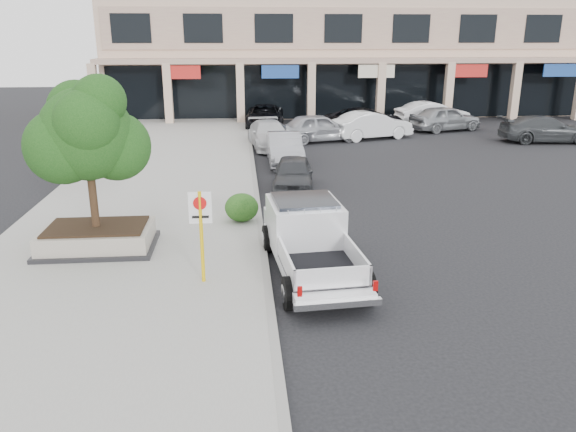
% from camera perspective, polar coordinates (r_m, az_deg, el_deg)
% --- Properties ---
extents(ground, '(120.00, 120.00, 0.00)m').
position_cam_1_polar(ground, '(14.55, 3.93, -6.32)').
color(ground, black).
rests_on(ground, ground).
extents(sidewalk, '(8.00, 52.00, 0.15)m').
position_cam_1_polar(sidewalk, '(20.27, -14.29, 0.42)').
color(sidewalk, gray).
rests_on(sidewalk, ground).
extents(curb, '(0.20, 52.00, 0.15)m').
position_cam_1_polar(curb, '(20.00, -3.07, 0.72)').
color(curb, gray).
rests_on(curb, ground).
extents(strip_mall, '(40.55, 12.43, 9.50)m').
position_cam_1_polar(strip_mall, '(48.14, 7.50, 16.22)').
color(strip_mall, '#CEAC90').
rests_on(strip_mall, ground).
extents(planter, '(3.20, 2.20, 0.68)m').
position_cam_1_polar(planter, '(16.87, -18.78, -2.08)').
color(planter, black).
rests_on(planter, sidewalk).
extents(planter_tree, '(2.90, 2.55, 4.00)m').
position_cam_1_polar(planter_tree, '(16.27, -19.22, 7.90)').
color(planter_tree, black).
rests_on(planter_tree, planter).
extents(no_parking_sign, '(0.55, 0.09, 2.30)m').
position_cam_1_polar(no_parking_sign, '(13.61, -8.84, -0.85)').
color(no_parking_sign, yellow).
rests_on(no_parking_sign, sidewalk).
extents(hedge, '(1.10, 0.99, 0.93)m').
position_cam_1_polar(hedge, '(18.34, -4.73, 0.87)').
color(hedge, '#144313').
rests_on(hedge, sidewalk).
extents(pickup_truck, '(2.53, 5.77, 1.77)m').
position_cam_1_polar(pickup_truck, '(14.46, 2.45, -2.67)').
color(pickup_truck, silver).
rests_on(pickup_truck, ground).
extents(curb_car_a, '(2.02, 4.06, 1.33)m').
position_cam_1_polar(curb_car_a, '(22.66, 0.53, 4.34)').
color(curb_car_a, '#2C2E31').
rests_on(curb_car_a, ground).
extents(curb_car_b, '(1.59, 4.53, 1.49)m').
position_cam_1_polar(curb_car_b, '(27.41, -0.35, 6.87)').
color(curb_car_b, gray).
rests_on(curb_car_b, ground).
extents(curb_car_c, '(2.53, 5.17, 1.45)m').
position_cam_1_polar(curb_car_c, '(31.55, -1.92, 8.26)').
color(curb_car_c, silver).
rests_on(curb_car_c, ground).
extents(curb_car_d, '(2.88, 5.59, 1.51)m').
position_cam_1_polar(curb_car_d, '(38.84, -2.36, 10.10)').
color(curb_car_d, black).
rests_on(curb_car_d, ground).
extents(lot_car_a, '(5.20, 3.14, 1.66)m').
position_cam_1_polar(lot_car_a, '(33.40, 3.14, 8.96)').
color(lot_car_a, '#A3A5AB').
rests_on(lot_car_a, ground).
extents(lot_car_b, '(5.25, 3.22, 1.63)m').
position_cam_1_polar(lot_car_b, '(34.71, 8.49, 9.11)').
color(lot_car_b, silver).
rests_on(lot_car_b, ground).
extents(lot_car_c, '(5.36, 2.51, 1.51)m').
position_cam_1_polar(lot_car_c, '(36.48, 24.67, 8.02)').
color(lot_car_c, '#333638').
rests_on(lot_car_c, ground).
extents(lot_car_d, '(5.96, 4.41, 1.50)m').
position_cam_1_polar(lot_car_d, '(37.85, 7.81, 9.75)').
color(lot_car_d, black).
rests_on(lot_car_d, ground).
extents(lot_car_e, '(5.22, 3.40, 1.65)m').
position_cam_1_polar(lot_car_e, '(38.71, 15.67, 9.55)').
color(lot_car_e, gray).
rests_on(lot_car_e, ground).
extents(lot_car_f, '(5.19, 2.26, 1.66)m').
position_cam_1_polar(lot_car_f, '(40.59, 14.45, 10.00)').
color(lot_car_f, silver).
rests_on(lot_car_f, ground).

